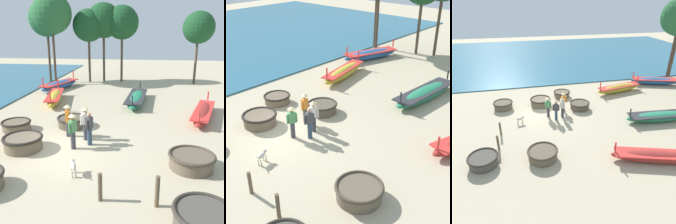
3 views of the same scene
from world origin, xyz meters
TOP-DOWN VIEW (x-y plane):
  - ground_plane at (0.00, 0.00)m, footprint 80.00×80.00m
  - coracle_center at (5.39, -4.44)m, footprint 1.73×1.73m
  - coracle_beside_post at (-3.08, 1.91)m, footprint 1.57×1.57m
  - coracle_tilted at (5.58, -1.10)m, footprint 1.82×1.82m
  - coracle_far_left at (-0.26, 2.86)m, footprint 1.70×1.70m
  - coracle_front_right at (-1.64, -0.32)m, footprint 1.80×1.80m
  - long_boat_ochre_hull at (-4.13, 12.46)m, footprint 2.63×5.18m
  - long_boat_green_hull at (7.28, 5.27)m, footprint 2.46×5.29m
  - long_boat_red_hull at (3.09, 8.38)m, footprint 1.60×5.61m
  - long_boat_white_hull at (-2.95, 7.75)m, footprint 1.94×5.00m
  - fisherman_by_coracle at (1.22, 0.54)m, footprint 0.32×0.51m
  - fisherman_with_hat at (0.91, 1.10)m, footprint 0.46×0.37m
  - fisherman_hauling at (-0.06, 1.42)m, footprint 0.36×0.52m
  - fisherman_standing_left at (0.58, 0.02)m, footprint 0.36×0.50m
  - dog at (1.18, -2.18)m, footprint 0.37×0.65m
  - mooring_post_inland at (4.18, -3.66)m, footprint 0.14×0.14m
  - mooring_post_mid_beach at (2.43, -3.59)m, footprint 0.14×0.14m
  - tree_tall_back at (-0.70, 17.03)m, footprint 3.47×3.47m
  - tree_left_mid at (8.62, 16.83)m, footprint 3.08×3.08m
  - tree_leftmost at (-6.19, 15.78)m, footprint 3.58×3.58m
  - tree_center at (-2.12, 16.42)m, footprint 3.20×3.20m
  - tree_rightmost at (-5.29, 14.78)m, footprint 3.78×3.78m
  - tree_right_mid at (1.17, 17.07)m, footprint 3.36×3.36m

SIDE VIEW (x-z plane):
  - ground_plane at x=0.00m, z-range 0.00..0.00m
  - coracle_beside_post at x=-3.08m, z-range 0.02..0.55m
  - coracle_far_left at x=-0.26m, z-range 0.03..0.60m
  - coracle_center at x=5.39m, z-range 0.03..0.62m
  - coracle_tilted at x=5.58m, z-range 0.03..0.63m
  - long_boat_green_hull at x=7.28m, z-range -0.25..0.93m
  - long_boat_red_hull at x=3.09m, z-range -0.25..0.93m
  - coracle_front_right at x=-1.64m, z-range 0.03..0.66m
  - dog at x=1.18m, z-range 0.10..0.64m
  - long_boat_ochre_hull at x=-4.13m, z-range -0.29..1.07m
  - long_boat_white_hull at x=-2.95m, z-range -0.29..1.08m
  - mooring_post_mid_beach at x=2.43m, z-range 0.00..0.95m
  - mooring_post_inland at x=4.18m, z-range 0.00..1.03m
  - fisherman_by_coracle at x=1.22m, z-range 0.05..1.62m
  - fisherman_with_hat at x=0.91m, z-range 0.12..1.79m
  - fisherman_hauling at x=-0.06m, z-range 0.12..1.79m
  - fisherman_standing_left at x=0.58m, z-range 0.12..1.79m
  - tree_left_mid at x=8.62m, z-range 1.94..8.95m
  - tree_center at x=-2.12m, z-range 2.02..9.30m
  - tree_right_mid at x=1.17m, z-range 2.12..9.77m
  - tree_tall_back at x=-0.70m, z-range 2.19..10.09m
  - tree_leftmost at x=-6.19m, z-range 2.26..10.42m
  - tree_rightmost at x=-5.29m, z-range 2.39..11.00m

